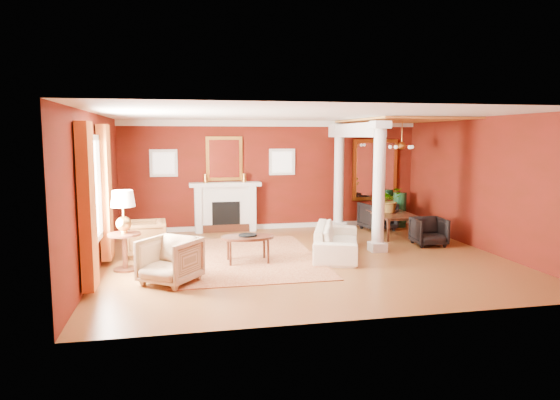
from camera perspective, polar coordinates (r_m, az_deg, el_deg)
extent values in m
plane|color=brown|center=(10.26, 2.85, -6.68)|extent=(8.00, 8.00, 0.00)
cube|color=#5F130D|center=(13.42, -0.84, 2.88)|extent=(8.00, 0.04, 2.90)
cube|color=#5F130D|center=(6.71, 10.41, -1.58)|extent=(8.00, 0.04, 2.90)
cube|color=#5F130D|center=(9.81, -20.34, 0.84)|extent=(0.04, 7.00, 2.90)
cube|color=#5F130D|center=(11.67, 22.29, 1.70)|extent=(0.04, 7.00, 2.90)
cube|color=silver|center=(9.97, 2.96, 9.72)|extent=(8.00, 7.00, 0.04)
cube|color=silver|center=(13.16, -6.26, -0.97)|extent=(1.60, 0.34, 1.20)
cube|color=black|center=(13.01, -6.18, -1.73)|extent=(0.72, 0.03, 0.70)
cube|color=black|center=(13.07, -6.16, -3.25)|extent=(1.20, 0.05, 0.20)
cube|color=silver|center=(13.05, -6.29, 1.79)|extent=(1.85, 0.42, 0.10)
cube|color=silver|center=(13.09, -9.30, -1.07)|extent=(0.16, 0.40, 1.20)
cube|color=silver|center=(13.21, -3.23, -0.90)|extent=(0.16, 0.40, 1.20)
cube|color=gold|center=(13.17, -6.39, 4.72)|extent=(0.95, 0.06, 1.15)
cube|color=white|center=(13.14, -6.38, 4.71)|extent=(0.78, 0.02, 0.98)
cube|color=silver|center=(13.13, -13.16, 4.13)|extent=(0.70, 0.06, 0.70)
cube|color=white|center=(13.10, -13.16, 4.12)|extent=(0.54, 0.02, 0.54)
cube|color=silver|center=(13.41, 0.23, 4.38)|extent=(0.70, 0.06, 0.70)
cube|color=white|center=(13.38, 0.26, 4.37)|extent=(0.54, 0.02, 0.54)
cube|color=white|center=(9.21, -20.84, 1.06)|extent=(0.03, 1.30, 1.70)
cube|color=silver|center=(8.52, -21.35, 0.57)|extent=(0.08, 0.10, 1.90)
cube|color=silver|center=(9.89, -20.00, 1.49)|extent=(0.08, 0.10, 1.90)
cube|color=#AB551D|center=(8.23, -21.17, -0.69)|extent=(0.18, 0.55, 2.60)
cube|color=#AB551D|center=(10.19, -19.33, 0.82)|extent=(0.18, 0.55, 2.60)
cube|color=silver|center=(11.05, 11.07, -5.27)|extent=(0.34, 0.34, 0.20)
cylinder|color=silver|center=(10.84, 11.24, 1.72)|extent=(0.26, 0.26, 2.50)
cube|color=silver|center=(10.80, 11.41, 8.44)|extent=(0.36, 0.36, 0.16)
cube|color=silver|center=(13.53, 6.67, -2.89)|extent=(0.34, 0.34, 0.20)
cylinder|color=silver|center=(13.36, 6.75, 2.81)|extent=(0.26, 0.26, 2.50)
cube|color=silver|center=(13.32, 6.84, 8.27)|extent=(0.36, 0.36, 0.16)
cube|color=silver|center=(12.28, 8.46, 7.87)|extent=(0.30, 3.20, 0.32)
cube|color=gold|center=(12.59, 13.70, 8.86)|extent=(2.30, 3.40, 0.04)
cube|color=gold|center=(14.20, 10.78, 3.40)|extent=(1.30, 0.06, 1.70)
cube|color=white|center=(14.17, 10.84, 3.39)|extent=(1.10, 0.02, 1.50)
cylinder|color=#C18C3C|center=(12.65, 13.77, 7.52)|extent=(0.02, 0.02, 0.65)
sphere|color=#C18C3C|center=(12.65, 13.73, 6.05)|extent=(0.20, 0.20, 0.20)
sphere|color=beige|center=(12.78, 14.86, 5.89)|extent=(0.09, 0.09, 0.09)
sphere|color=beige|center=(12.93, 13.57, 5.94)|extent=(0.09, 0.09, 0.09)
sphere|color=beige|center=(12.71, 12.48, 5.95)|extent=(0.09, 0.09, 0.09)
sphere|color=beige|center=(12.41, 13.10, 5.91)|extent=(0.09, 0.09, 0.09)
sphere|color=beige|center=(12.45, 14.61, 5.87)|extent=(0.09, 0.09, 0.09)
cube|color=silver|center=(13.34, -0.82, 8.75)|extent=(8.00, 0.08, 0.16)
cube|color=silver|center=(13.55, -0.80, -3.00)|extent=(8.00, 0.08, 0.12)
cube|color=maroon|center=(10.32, -4.23, -6.56)|extent=(2.98, 3.97, 0.02)
imported|color=#EFE2C9|center=(10.53, 6.51, -3.99)|extent=(1.33, 2.26, 0.85)
imported|color=black|center=(10.76, -15.07, -4.04)|extent=(0.78, 0.83, 0.82)
imported|color=tan|center=(8.64, -12.47, -6.54)|extent=(1.14, 1.13, 0.86)
cylinder|color=black|center=(9.84, -3.72, -4.27)|extent=(1.05, 1.05, 0.05)
cylinder|color=black|center=(9.63, -5.70, -6.18)|extent=(0.05, 0.05, 0.47)
cylinder|color=black|center=(9.73, -1.36, -6.00)|extent=(0.05, 0.05, 0.47)
cylinder|color=black|center=(10.08, -5.97, -5.58)|extent=(0.05, 0.05, 0.47)
cylinder|color=black|center=(10.18, -1.83, -5.42)|extent=(0.05, 0.05, 0.47)
imported|color=black|center=(9.82, -4.16, -3.51)|extent=(0.16, 0.02, 0.22)
cylinder|color=black|center=(9.79, -17.23, -7.56)|extent=(0.44, 0.44, 0.04)
cylinder|color=black|center=(9.72, -17.30, -5.74)|extent=(0.10, 0.10, 0.68)
cylinder|color=black|center=(9.65, -17.37, -3.77)|extent=(0.60, 0.60, 0.04)
sphere|color=#C18C3C|center=(9.61, -17.42, -2.60)|extent=(0.28, 0.28, 0.28)
cylinder|color=#C18C3C|center=(9.58, -17.46, -1.43)|extent=(0.03, 0.03, 0.30)
cone|color=beige|center=(9.55, -17.52, 0.17)|extent=(0.44, 0.44, 0.30)
imported|color=black|center=(12.85, 12.78, -1.96)|extent=(0.64, 1.65, 0.91)
imported|color=black|center=(11.87, 16.66, -3.32)|extent=(0.73, 0.69, 0.71)
imported|color=black|center=(13.52, 11.07, -1.65)|extent=(0.91, 0.87, 0.82)
sphere|color=#12391E|center=(14.16, 13.46, -2.22)|extent=(0.40, 0.40, 0.40)
cylinder|color=#12391E|center=(14.12, 13.50, -1.08)|extent=(0.36, 0.36, 0.95)
imported|color=#26591E|center=(12.78, 12.48, 1.17)|extent=(0.74, 0.78, 0.50)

